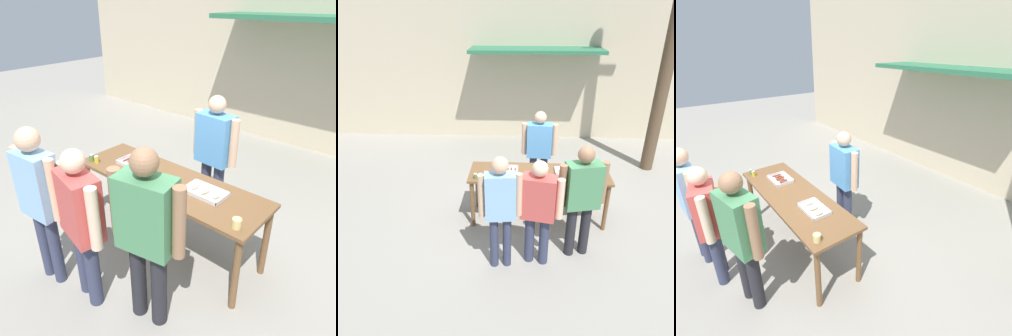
{
  "view_description": "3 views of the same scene",
  "coord_description": "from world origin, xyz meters",
  "views": [
    {
      "loc": [
        2.07,
        -2.38,
        2.69
      ],
      "look_at": [
        0.0,
        0.0,
        1.04
      ],
      "focal_mm": 35.0,
      "sensor_mm": 36.0,
      "label": 1
    },
    {
      "loc": [
        -0.3,
        -4.83,
        3.38
      ],
      "look_at": [
        -0.55,
        0.04,
        0.94
      ],
      "focal_mm": 35.0,
      "sensor_mm": 36.0,
      "label": 2
    },
    {
      "loc": [
        2.97,
        -1.35,
        2.84
      ],
      "look_at": [
        0.03,
        0.86,
        1.09
      ],
      "focal_mm": 28.0,
      "sensor_mm": 36.0,
      "label": 3
    }
  ],
  "objects": [
    {
      "name": "food_tray_sausages",
      "position": [
        -0.55,
        0.04,
        0.9
      ],
      "size": [
        0.4,
        0.29,
        0.04
      ],
      "color": "silver",
      "rests_on": "serving_table"
    },
    {
      "name": "building_facade_back",
      "position": [
        0.0,
        3.98,
        2.26
      ],
      "size": [
        12.0,
        1.11,
        4.5
      ],
      "color": "beige",
      "rests_on": "ground"
    },
    {
      "name": "person_customer_holding_hotdog",
      "position": [
        -0.56,
        -1.2,
        1.03
      ],
      "size": [
        0.58,
        0.26,
        1.71
      ],
      "rotation": [
        0.0,
        0.0,
        3.25
      ],
      "color": "#333851",
      "rests_on": "ground"
    },
    {
      "name": "person_server_behind_table",
      "position": [
        0.03,
        0.86,
        0.99
      ],
      "size": [
        0.66,
        0.28,
        1.67
      ],
      "rotation": [
        0.0,
        0.0,
        -0.06
      ],
      "color": "#333851",
      "rests_on": "ground"
    },
    {
      "name": "person_customer_waiting_in_line",
      "position": [
        -0.06,
        -1.1,
        0.95
      ],
      "size": [
        0.65,
        0.34,
        1.62
      ],
      "rotation": [
        0.0,
        0.0,
        2.95
      ],
      "color": "#333851",
      "rests_on": "ground"
    },
    {
      "name": "food_tray_buns",
      "position": [
        0.48,
        0.04,
        0.91
      ],
      "size": [
        0.44,
        0.27,
        0.06
      ],
      "color": "silver",
      "rests_on": "serving_table"
    },
    {
      "name": "person_customer_with_cup",
      "position": [
        0.55,
        -0.89,
        1.03
      ],
      "size": [
        0.68,
        0.36,
        1.74
      ],
      "rotation": [
        0.0,
        0.0,
        3.35
      ],
      "color": "#232328",
      "rests_on": "ground"
    },
    {
      "name": "condiment_jar_mustard",
      "position": [
        -1.02,
        -0.26,
        0.93
      ],
      "size": [
        0.06,
        0.06,
        0.09
      ],
      "color": "#567A38",
      "rests_on": "serving_table"
    },
    {
      "name": "beer_cup",
      "position": [
        1.01,
        -0.24,
        0.94
      ],
      "size": [
        0.09,
        0.09,
        0.09
      ],
      "color": "#DBC67A",
      "rests_on": "serving_table"
    },
    {
      "name": "condiment_jar_ketchup",
      "position": [
        -0.94,
        -0.25,
        0.93
      ],
      "size": [
        0.06,
        0.06,
        0.09
      ],
      "color": "gold",
      "rests_on": "serving_table"
    },
    {
      "name": "ground_plane",
      "position": [
        0.0,
        0.0,
        0.0
      ],
      "size": [
        24.0,
        24.0,
        0.0
      ],
      "primitive_type": "plane",
      "color": "gray"
    },
    {
      "name": "serving_table",
      "position": [
        0.0,
        0.0,
        0.78
      ],
      "size": [
        2.31,
        0.73,
        0.89
      ],
      "color": "brown",
      "rests_on": "ground"
    }
  ]
}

